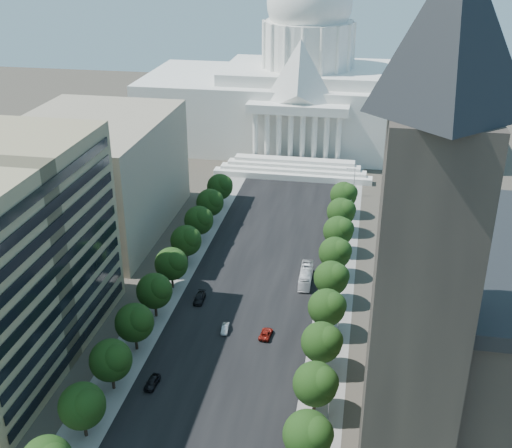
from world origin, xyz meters
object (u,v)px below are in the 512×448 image
Objects in this scene: car_red at (266,334)px; car_dark_b at (200,298)px; car_silver at (225,329)px; city_bus at (306,276)px; car_dark_a at (152,382)px.

car_red is 0.92× the size of car_dark_b.
car_silver is 13.18m from car_dark_b.
city_bus is (14.05, 23.08, 0.94)m from car_silver.
car_red is at bearing -34.21° from car_dark_b.
car_red is 0.42× the size of city_bus.
car_dark_b is at bearing -151.32° from city_bus.
car_silver is at bearing -122.45° from city_bus.
city_bus reaches higher than car_dark_a.
city_bus is (5.51, 23.43, 0.92)m from car_red.
car_dark_a is 1.18× the size of car_silver.
car_red is 19.83m from car_dark_b.
car_red is at bearing -7.32° from car_silver.
car_silver is 0.34× the size of city_bus.
car_red reaches higher than car_silver.
car_dark_b is at bearing 91.99° from car_dark_a.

